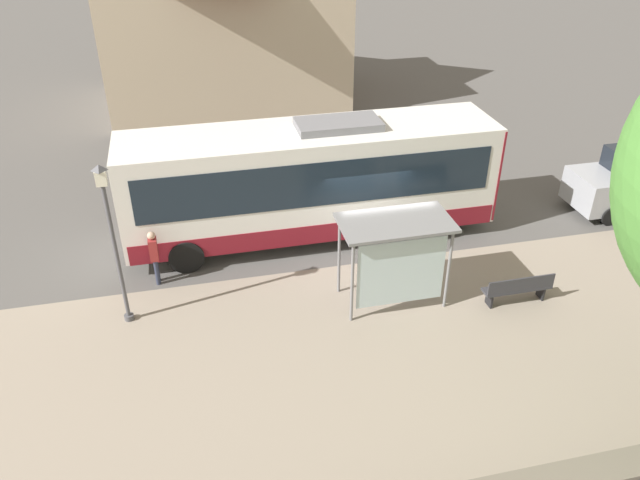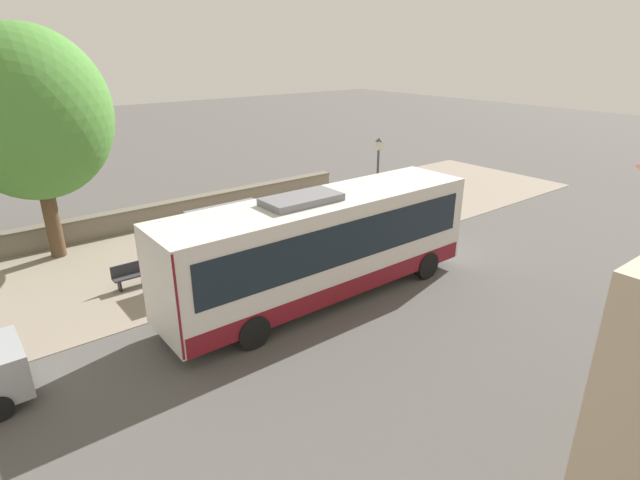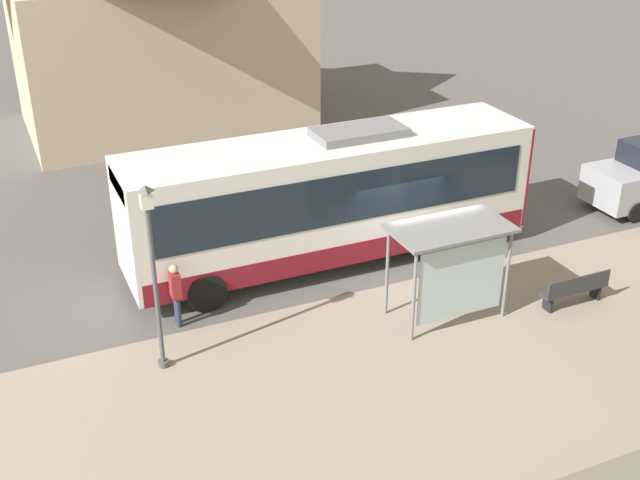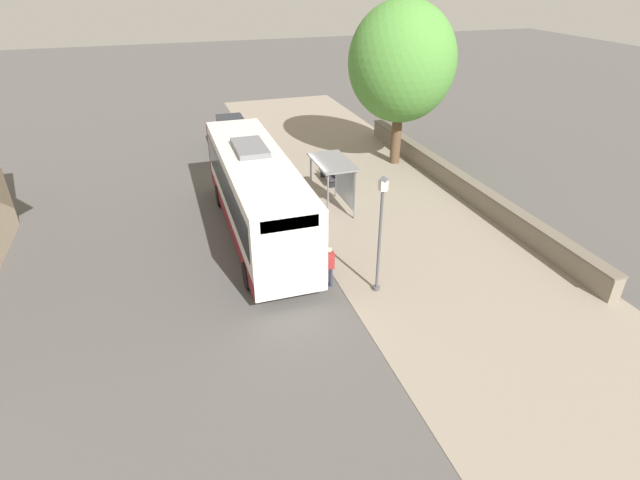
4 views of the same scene
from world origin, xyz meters
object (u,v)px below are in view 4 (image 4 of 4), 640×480
object	(u,v)px
pedestrian	(329,264)
parked_car_behind_bus	(232,136)
shade_tree	(402,63)
bus_shelter	(335,169)
bus	(256,193)
bench	(329,174)
street_lamp_near	(380,226)

from	to	relation	value
pedestrian	parked_car_behind_bus	world-z (taller)	parked_car_behind_bus
shade_tree	pedestrian	bearing A→B (deg)	54.64
shade_tree	bus_shelter	bearing A→B (deg)	42.04
bus	pedestrian	distance (m)	5.03
bus_shelter	bench	size ratio (longest dim) A/B	1.52
bus_shelter	street_lamp_near	size ratio (longest dim) A/B	0.65
bus	pedestrian	size ratio (longest dim) A/B	6.77
pedestrian	shade_tree	size ratio (longest dim) A/B	0.19
pedestrian	bench	size ratio (longest dim) A/B	0.87
parked_car_behind_bus	street_lamp_near	bearing A→B (deg)	98.34
bus_shelter	shade_tree	size ratio (longest dim) A/B	0.32
bus	parked_car_behind_bus	xyz separation A→B (m)	(-0.69, -10.87, -0.90)
pedestrian	bench	distance (m)	9.70
shade_tree	parked_car_behind_bus	size ratio (longest dim) A/B	1.96
bus	street_lamp_near	xyz separation A→B (m)	(-3.08, 5.43, 0.66)
pedestrian	street_lamp_near	size ratio (longest dim) A/B	0.37
pedestrian	shade_tree	world-z (taller)	shade_tree
bus_shelter	shade_tree	xyz separation A→B (m)	(-5.36, -4.83, 3.58)
bus_shelter	shade_tree	distance (m)	8.06
bus	parked_car_behind_bus	world-z (taller)	bus
bus	shade_tree	bearing A→B (deg)	-146.37
bus	bench	xyz separation A→B (m)	(-4.67, -4.49, -1.42)
bus_shelter	street_lamp_near	world-z (taller)	street_lamp_near
bus	bench	bearing A→B (deg)	-136.15
bus_shelter	parked_car_behind_bus	size ratio (longest dim) A/B	0.64
bus_shelter	pedestrian	bearing A→B (deg)	68.76
bus	shade_tree	distance (m)	11.70
bench	bus	bearing A→B (deg)	43.85
pedestrian	bench	world-z (taller)	pedestrian
bus_shelter	shade_tree	world-z (taller)	shade_tree
bus	bus_shelter	size ratio (longest dim) A/B	3.89
pedestrian	bus_shelter	bearing A→B (deg)	-111.24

